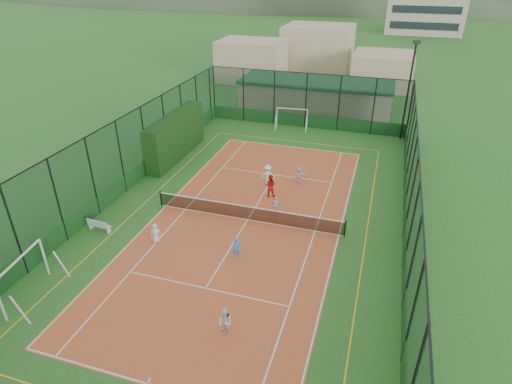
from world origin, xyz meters
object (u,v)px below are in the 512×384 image
at_px(futsal_goal_far, 292,119).
at_px(child_far_right, 276,205).
at_px(futsal_goal_near, 24,278).
at_px(floodlight_ne, 408,92).
at_px(child_far_left, 268,175).
at_px(child_near_mid, 236,248).
at_px(white_bench, 99,225).
at_px(coach, 270,185).
at_px(child_near_right, 225,322).
at_px(clubhouse, 315,96).
at_px(child_far_back, 299,175).
at_px(child_near_left, 156,233).

distance_m(futsal_goal_far, child_far_right, 15.29).
bearing_deg(futsal_goal_near, floodlight_ne, -39.87).
xyz_separation_m(child_far_left, child_far_right, (1.53, -3.55, -0.17)).
xyz_separation_m(child_near_mid, child_far_right, (0.81, 4.92, -0.04)).
bearing_deg(child_near_mid, floodlight_ne, 39.04).
bearing_deg(child_far_right, white_bench, 40.06).
xyz_separation_m(white_bench, coach, (8.29, 6.92, 0.38)).
xyz_separation_m(futsal_goal_far, child_far_left, (0.99, -11.53, -0.17)).
relative_size(futsal_goal_far, child_far_right, 2.48).
bearing_deg(child_near_right, clubhouse, 121.51).
relative_size(futsal_goal_far, child_far_back, 2.41).
relative_size(child_far_right, child_far_back, 0.97).
relative_size(child_near_mid, child_near_right, 0.94).
xyz_separation_m(child_near_right, child_far_right, (-0.50, 9.96, -0.08)).
bearing_deg(child_far_right, clubhouse, -73.70).
bearing_deg(child_near_right, coach, 124.76).
height_order(white_bench, child_near_mid, child_near_mid).
distance_m(futsal_goal_far, child_near_left, 20.18).
xyz_separation_m(floodlight_ne, coach, (-8.11, -13.33, -3.34)).
xyz_separation_m(white_bench, child_near_mid, (8.42, -0.07, 0.23)).
bearing_deg(child_far_left, floodlight_ne, -142.49).
height_order(clubhouse, white_bench, clubhouse).
bearing_deg(child_far_back, futsal_goal_near, 71.68).
relative_size(child_near_left, coach, 0.75).
bearing_deg(white_bench, child_far_right, 30.92).
bearing_deg(child_far_right, child_near_right, 105.21).
distance_m(clubhouse, child_near_right, 30.83).
distance_m(futsal_goal_far, child_near_right, 25.22).
xyz_separation_m(floodlight_ne, futsal_goal_near, (-16.28, -25.92, -3.07)).
relative_size(child_near_mid, child_far_right, 1.07).
bearing_deg(child_near_left, child_near_mid, -42.82).
xyz_separation_m(clubhouse, child_far_left, (-0.09, -17.25, -0.81)).
bearing_deg(child_near_mid, child_near_right, -104.99).
distance_m(clubhouse, futsal_goal_near, 32.25).
distance_m(floodlight_ne, white_bench, 26.32).
bearing_deg(child_far_left, child_near_mid, 78.62).
height_order(white_bench, futsal_goal_near, futsal_goal_near).
distance_m(child_near_mid, child_far_back, 9.50).
distance_m(child_near_right, coach, 12.11).
height_order(futsal_goal_near, child_near_mid, futsal_goal_near).
bearing_deg(child_near_right, futsal_goal_near, -148.75).
xyz_separation_m(clubhouse, coach, (0.49, -18.73, -0.79)).
relative_size(child_far_right, coach, 0.76).
height_order(futsal_goal_far, coach, futsal_goal_far).
height_order(floodlight_ne, child_near_left, floodlight_ne).
height_order(child_near_left, child_far_back, child_far_back).
distance_m(child_near_left, child_far_back, 11.14).
xyz_separation_m(floodlight_ne, child_near_mid, (-7.98, -20.32, -3.49)).
relative_size(futsal_goal_far, child_near_right, 2.17).
bearing_deg(floodlight_ne, futsal_goal_near, -122.14).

